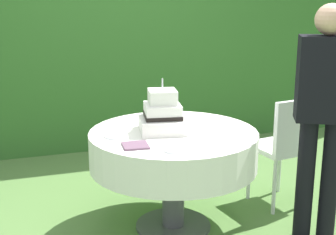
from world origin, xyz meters
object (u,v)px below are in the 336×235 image
Objects in this scene: serving_plate_far at (176,150)px; napkin_stack at (135,145)px; wedding_cake at (163,115)px; serving_plate_near at (115,136)px; standing_person at (323,109)px; cake_table at (173,150)px; garden_chair at (286,142)px.

napkin_stack is at bearing 142.72° from serving_plate_far.
wedding_cake is at bearing 45.19° from napkin_stack.
serving_plate_near and napkin_stack have the same top height.
napkin_stack is 1.24m from standing_person.
wedding_cake is (-0.07, 0.03, 0.25)m from cake_table.
cake_table is 1.04m from standing_person.
napkin_stack is at bearing -144.59° from cake_table.
wedding_cake reaches higher than serving_plate_far.
serving_plate_far is 0.89× the size of napkin_stack.
wedding_cake is 2.62× the size of serving_plate_far.
serving_plate_near and serving_plate_far have the same top height.
serving_plate_far is (0.29, -0.40, 0.00)m from serving_plate_near.
wedding_cake is 0.23× the size of standing_person.
serving_plate_near is (-0.41, 0.01, 0.14)m from cake_table.
serving_plate_near is 0.17× the size of garden_chair.
garden_chair reaches higher than serving_plate_far.
wedding_cake is at bearing 4.11° from serving_plate_near.
serving_plate_far is at bearing -97.50° from wedding_cake.
cake_table is 0.26m from wedding_cake.
serving_plate_far is 0.26m from napkin_stack.
garden_chair is at bearing 2.22° from serving_plate_near.
cake_table is 3.16× the size of wedding_cake.
serving_plate_near is at bearing 178.96° from cake_table.
garden_chair is at bearing 1.58° from wedding_cake.
garden_chair is (0.94, 0.06, -0.05)m from cake_table.
cake_table is 0.74× the size of standing_person.
wedding_cake is 0.45m from serving_plate_far.
cake_table is at bearing 72.86° from serving_plate_far.
standing_person is (1.00, -0.06, 0.20)m from serving_plate_far.
serving_plate_far reaches higher than cake_table.
serving_plate_far is at bearing -54.69° from serving_plate_near.
standing_person is at bearing -27.85° from cake_table.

